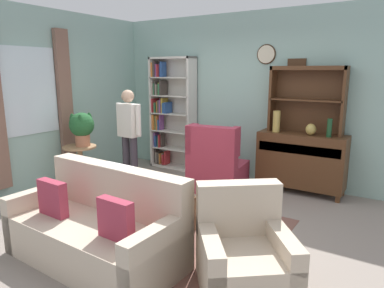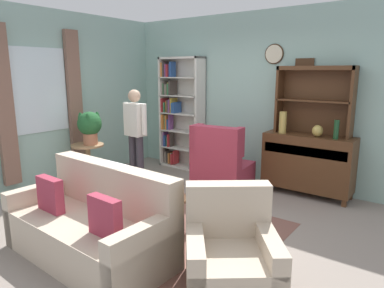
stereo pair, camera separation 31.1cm
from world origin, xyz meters
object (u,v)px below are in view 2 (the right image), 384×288
(wingback_chair, at_px, (221,167))
(person_reading, at_px, (135,130))
(vase_tall, at_px, (283,122))
(sideboard_hutch, at_px, (315,91))
(sideboard, at_px, (308,162))
(plant_stand, at_px, (88,160))
(potted_plant_large, at_px, (90,125))
(vase_round, at_px, (318,131))
(bottle_wine, at_px, (336,129))
(bookshelf, at_px, (178,113))
(coffee_table, at_px, (154,201))
(book_stack, at_px, (151,191))
(armchair_floral, at_px, (231,260))
(couch_floral, at_px, (92,226))
(potted_plant_small, at_px, (99,179))

(wingback_chair, relative_size, person_reading, 0.67)
(vase_tall, bearing_deg, sideboard_hutch, 25.89)
(sideboard, bearing_deg, sideboard_hutch, 90.00)
(plant_stand, bearing_deg, potted_plant_large, 39.09)
(person_reading, bearing_deg, wingback_chair, 22.68)
(vase_round, xyz_separation_m, bottle_wine, (0.26, -0.02, 0.05))
(bookshelf, distance_m, coffee_table, 2.87)
(book_stack, bearing_deg, bookshelf, 121.82)
(vase_tall, distance_m, coffee_table, 2.39)
(sideboard, height_order, armchair_floral, sideboard)
(sideboard_hutch, distance_m, book_stack, 2.82)
(sideboard, bearing_deg, bookshelf, 178.12)
(book_stack, bearing_deg, couch_floral, -91.98)
(person_reading, height_order, coffee_table, person_reading)
(bottle_wine, bearing_deg, plant_stand, -155.43)
(vase_tall, relative_size, armchair_floral, 0.30)
(sideboard, distance_m, sideboard_hutch, 1.06)
(bookshelf, xyz_separation_m, coffee_table, (1.51, -2.34, -0.71))
(vase_tall, relative_size, potted_plant_small, 1.05)
(bookshelf, relative_size, plant_stand, 3.11)
(potted_plant_small, bearing_deg, person_reading, 64.76)
(bookshelf, height_order, sideboard, bookshelf)
(potted_plant_small, relative_size, person_reading, 0.20)
(vase_round, height_order, book_stack, vase_round)
(sideboard, relative_size, vase_tall, 3.96)
(vase_round, xyz_separation_m, book_stack, (-1.24, -2.17, -0.55))
(bookshelf, xyz_separation_m, sideboard, (2.55, -0.08, -0.55))
(vase_round, relative_size, wingback_chair, 0.16)
(armchair_floral, bearing_deg, bookshelf, 135.03)
(sideboard_hutch, xyz_separation_m, coffee_table, (-1.04, -2.36, -1.21))
(vase_round, relative_size, plant_stand, 0.25)
(person_reading, bearing_deg, vase_tall, 28.59)
(sideboard, bearing_deg, armchair_floral, -84.19)
(bookshelf, xyz_separation_m, potted_plant_small, (-0.14, -1.83, -0.88))
(vase_tall, height_order, wingback_chair, vase_tall)
(person_reading, bearing_deg, armchair_floral, -29.91)
(coffee_table, bearing_deg, plant_stand, 163.61)
(couch_floral, distance_m, potted_plant_large, 2.45)
(sideboard_hutch, xyz_separation_m, couch_floral, (-1.14, -3.17, -1.25))
(couch_floral, distance_m, potted_plant_small, 2.04)
(couch_floral, relative_size, person_reading, 1.17)
(vase_tall, xyz_separation_m, wingback_chair, (-0.74, -0.57, -0.70))
(sideboard, bearing_deg, vase_round, -27.17)
(vase_tall, relative_size, vase_round, 1.93)
(sideboard, bearing_deg, person_reading, -153.88)
(armchair_floral, height_order, wingback_chair, wingback_chair)
(armchair_floral, relative_size, potted_plant_large, 2.01)
(bottle_wine, xyz_separation_m, book_stack, (-1.50, -2.14, -0.60))
(vase_round, bearing_deg, bottle_wine, -4.95)
(vase_tall, distance_m, potted_plant_small, 2.98)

